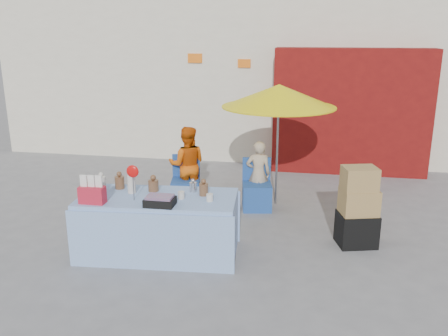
% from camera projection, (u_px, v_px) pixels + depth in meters
% --- Properties ---
extents(ground, '(80.00, 80.00, 0.00)m').
position_uv_depth(ground, '(205.00, 247.00, 6.68)').
color(ground, slate).
rests_on(ground, ground).
extents(backdrop, '(14.00, 8.00, 7.80)m').
position_uv_depth(backdrop, '(283.00, 24.00, 12.82)').
color(backdrop, silver).
rests_on(backdrop, ground).
extents(market_table, '(2.20, 1.16, 1.29)m').
position_uv_depth(market_table, '(158.00, 224.00, 6.39)').
color(market_table, '#97BBF2').
rests_on(market_table, ground).
extents(chair_left, '(0.56, 0.55, 0.85)m').
position_uv_depth(chair_left, '(186.00, 190.00, 8.28)').
color(chair_left, '#214A99').
rests_on(chair_left, ground).
extents(chair_right, '(0.56, 0.55, 0.85)m').
position_uv_depth(chair_right, '(257.00, 194.00, 8.06)').
color(chair_right, '#214A99').
rests_on(chair_right, ground).
extents(vendor_orange, '(0.74, 0.62, 1.36)m').
position_uv_depth(vendor_orange, '(187.00, 165.00, 8.29)').
color(vendor_orange, '#D9570B').
rests_on(vendor_orange, ground).
extents(vendor_beige, '(0.46, 0.35, 1.15)m').
position_uv_depth(vendor_beige, '(258.00, 174.00, 8.10)').
color(vendor_beige, tan).
rests_on(vendor_beige, ground).
extents(umbrella, '(1.90, 1.90, 2.09)m').
position_uv_depth(umbrella, '(279.00, 96.00, 7.82)').
color(umbrella, gray).
rests_on(umbrella, ground).
extents(box_stack, '(0.61, 0.55, 1.15)m').
position_uv_depth(box_stack, '(358.00, 210.00, 6.61)').
color(box_stack, black).
rests_on(box_stack, ground).
extents(tarp_bundle, '(0.68, 0.60, 0.26)m').
position_uv_depth(tarp_bundle, '(99.00, 240.00, 6.61)').
color(tarp_bundle, yellow).
rests_on(tarp_bundle, ground).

